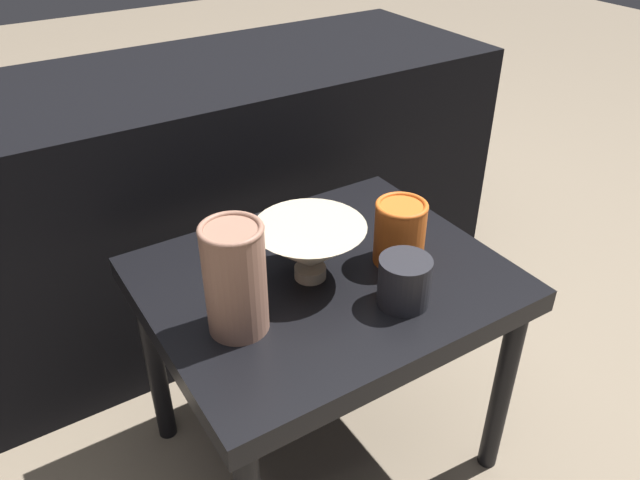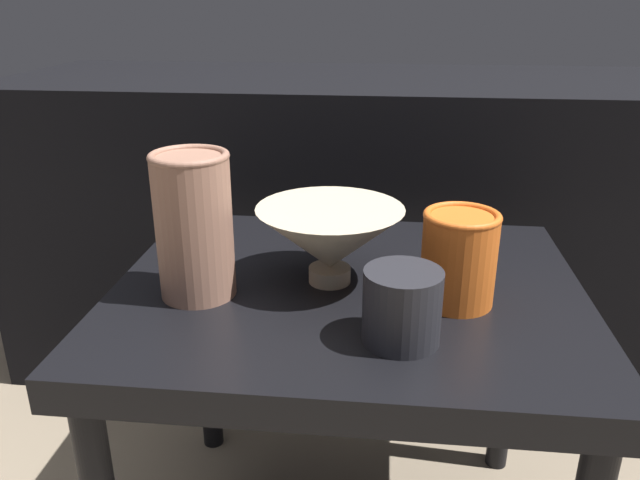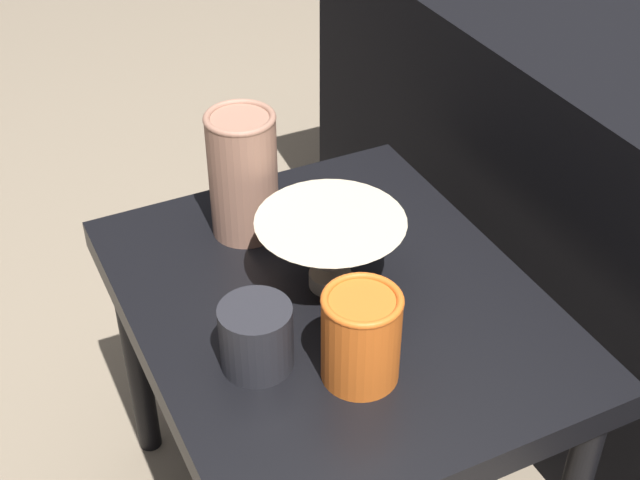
{
  "view_description": "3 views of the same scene",
  "coord_description": "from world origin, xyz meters",
  "px_view_note": "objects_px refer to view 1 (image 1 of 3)",
  "views": [
    {
      "loc": [
        -0.46,
        -0.71,
        1.05
      ],
      "look_at": [
        -0.02,
        -0.01,
        0.52
      ],
      "focal_mm": 35.0,
      "sensor_mm": 36.0,
      "label": 1
    },
    {
      "loc": [
        0.04,
        -0.7,
        0.78
      ],
      "look_at": [
        -0.04,
        0.02,
        0.49
      ],
      "focal_mm": 35.0,
      "sensor_mm": 36.0,
      "label": 2
    },
    {
      "loc": [
        0.74,
        -0.38,
        1.14
      ],
      "look_at": [
        -0.03,
        -0.0,
        0.5
      ],
      "focal_mm": 50.0,
      "sensor_mm": 36.0,
      "label": 3
    }
  ],
  "objects_px": {
    "cup": "(404,281)",
    "vase_textured_left": "(235,278)",
    "bowl": "(310,248)",
    "vase_colorful_right": "(400,231)"
  },
  "relations": [
    {
      "from": "bowl",
      "to": "vase_colorful_right",
      "type": "distance_m",
      "value": 0.16
    },
    {
      "from": "bowl",
      "to": "vase_colorful_right",
      "type": "relative_size",
      "value": 1.63
    },
    {
      "from": "vase_colorful_right",
      "to": "vase_textured_left",
      "type": "bearing_deg",
      "value": -177.99
    },
    {
      "from": "vase_textured_left",
      "to": "vase_colorful_right",
      "type": "distance_m",
      "value": 0.31
    },
    {
      "from": "cup",
      "to": "vase_textured_left",
      "type": "bearing_deg",
      "value": 160.82
    },
    {
      "from": "bowl",
      "to": "vase_textured_left",
      "type": "bearing_deg",
      "value": -162.15
    },
    {
      "from": "bowl",
      "to": "vase_textured_left",
      "type": "distance_m",
      "value": 0.17
    },
    {
      "from": "bowl",
      "to": "vase_textured_left",
      "type": "height_order",
      "value": "vase_textured_left"
    },
    {
      "from": "vase_colorful_right",
      "to": "cup",
      "type": "bearing_deg",
      "value": -124.54
    },
    {
      "from": "vase_textured_left",
      "to": "cup",
      "type": "relative_size",
      "value": 2.13
    }
  ]
}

